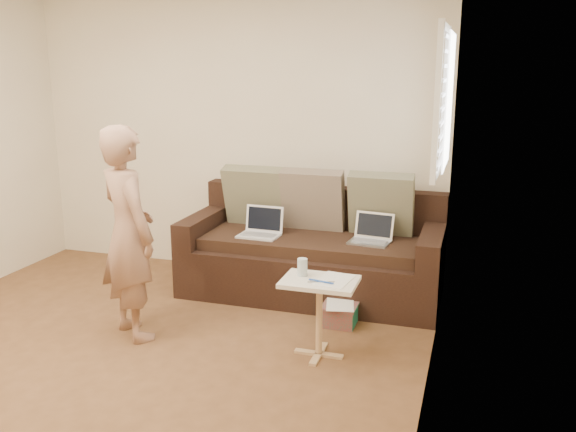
# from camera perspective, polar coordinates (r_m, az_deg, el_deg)

# --- Properties ---
(floor) EXTENTS (4.50, 4.50, 0.00)m
(floor) POSITION_cam_1_polar(r_m,az_deg,el_deg) (4.30, -16.40, -13.72)
(floor) COLOR brown
(floor) RESTS_ON ground
(wall_back) EXTENTS (4.00, 0.00, 4.00)m
(wall_back) POSITION_cam_1_polar(r_m,az_deg,el_deg) (5.86, -5.04, 7.43)
(wall_back) COLOR beige
(wall_back) RESTS_ON ground
(wall_right) EXTENTS (0.00, 4.50, 4.50)m
(wall_right) POSITION_cam_1_polar(r_m,az_deg,el_deg) (3.21, 13.14, 1.74)
(wall_right) COLOR beige
(wall_right) RESTS_ON ground
(window_blinds) EXTENTS (0.12, 0.88, 1.08)m
(window_blinds) POSITION_cam_1_polar(r_m,az_deg,el_deg) (4.65, 14.29, 10.34)
(window_blinds) COLOR white
(window_blinds) RESTS_ON wall_right
(sofa) EXTENTS (2.20, 0.95, 0.85)m
(sofa) POSITION_cam_1_polar(r_m,az_deg,el_deg) (5.30, 2.24, -2.87)
(sofa) COLOR black
(sofa) RESTS_ON ground
(pillow_left) EXTENTS (0.55, 0.29, 0.57)m
(pillow_left) POSITION_cam_1_polar(r_m,az_deg,el_deg) (5.59, -3.11, 1.85)
(pillow_left) COLOR #69684D
(pillow_left) RESTS_ON sofa
(pillow_mid) EXTENTS (0.55, 0.27, 0.57)m
(pillow_mid) POSITION_cam_1_polar(r_m,az_deg,el_deg) (5.41, 2.33, 1.47)
(pillow_mid) COLOR #6B5B4C
(pillow_mid) RESTS_ON sofa
(pillow_right) EXTENTS (0.55, 0.28, 0.57)m
(pillow_right) POSITION_cam_1_polar(r_m,az_deg,el_deg) (5.31, 8.63, 1.07)
(pillow_right) COLOR #69684D
(pillow_right) RESTS_ON sofa
(laptop_silver) EXTENTS (0.36, 0.28, 0.22)m
(laptop_silver) POSITION_cam_1_polar(r_m,az_deg,el_deg) (5.11, 7.56, -2.51)
(laptop_silver) COLOR #B7BABC
(laptop_silver) RESTS_ON sofa
(laptop_white) EXTENTS (0.35, 0.26, 0.25)m
(laptop_white) POSITION_cam_1_polar(r_m,az_deg,el_deg) (5.27, -2.73, -1.92)
(laptop_white) COLOR white
(laptop_white) RESTS_ON sofa
(person) EXTENTS (0.69, 0.64, 1.56)m
(person) POSITION_cam_1_polar(r_m,az_deg,el_deg) (4.54, -14.61, -1.56)
(person) COLOR #966651
(person) RESTS_ON ground
(side_table) EXTENTS (0.50, 0.35, 0.55)m
(side_table) POSITION_cam_1_polar(r_m,az_deg,el_deg) (4.24, 2.91, -9.44)
(side_table) COLOR silver
(side_table) RESTS_ON ground
(drinking_glass) EXTENTS (0.07, 0.07, 0.12)m
(drinking_glass) POSITION_cam_1_polar(r_m,az_deg,el_deg) (4.19, 1.34, -4.77)
(drinking_glass) COLOR silver
(drinking_glass) RESTS_ON side_table
(scissors) EXTENTS (0.20, 0.16, 0.02)m
(scissors) POSITION_cam_1_polar(r_m,az_deg,el_deg) (4.08, 3.09, -6.10)
(scissors) COLOR silver
(scissors) RESTS_ON side_table
(paper_on_table) EXTENTS (0.25, 0.33, 0.00)m
(paper_on_table) POSITION_cam_1_polar(r_m,az_deg,el_deg) (4.13, 4.31, -5.93)
(paper_on_table) COLOR white
(paper_on_table) RESTS_ON side_table
(striped_box) EXTENTS (0.27, 0.27, 0.17)m
(striped_box) POSITION_cam_1_polar(r_m,az_deg,el_deg) (4.81, 4.84, -9.05)
(striped_box) COLOR red
(striped_box) RESTS_ON ground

